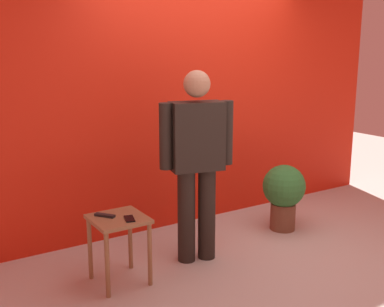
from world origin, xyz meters
The scene contains 7 objects.
ground_plane centered at (0.00, 0.00, 0.00)m, with size 12.00×12.00×0.00m, color #B7B2A8.
back_wall_red centered at (0.00, 1.36, 1.51)m, with size 5.04×0.12×3.03m, color red.
standing_person centered at (-0.56, 0.45, 0.94)m, with size 0.67×0.32×1.68m.
side_table centered at (-1.32, 0.42, 0.44)m, with size 0.42×0.42×0.55m.
cell_phone centered at (-1.27, 0.33, 0.56)m, with size 0.07×0.14×0.01m, color black.
tv_remote centered at (-1.40, 0.49, 0.56)m, with size 0.04×0.17×0.02m, color black.
potted_plant centered at (0.59, 0.57, 0.41)m, with size 0.44×0.44×0.69m.
Camera 1 is at (-2.75, -2.92, 1.87)m, focal length 44.90 mm.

